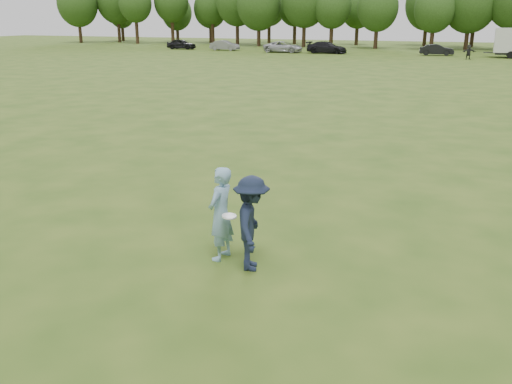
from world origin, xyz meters
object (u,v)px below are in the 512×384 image
thrower (221,214)px  car_c (283,47)px  car_b (225,45)px  car_f (437,50)px  defender (252,223)px  player_far_d (469,52)px  car_a (181,44)px  car_d (327,47)px

thrower → car_c: 62.20m
car_b → car_f: (27.54, 0.20, -0.01)m
defender → car_f: size_ratio=0.45×
defender → player_far_d: (2.52, 55.68, -0.10)m
car_b → car_f: bearing=-90.3°
thrower → car_c: thrower is taller
car_a → car_c: size_ratio=0.83×
car_a → car_b: (6.86, -0.29, -0.04)m
player_far_d → car_a: size_ratio=0.38×
car_b → car_d: 14.57m
car_b → thrower: bearing=-155.9°
car_d → car_f: size_ratio=1.27×
player_far_d → car_d: player_far_d is taller
player_far_d → car_f: (-3.65, 5.26, -0.13)m
car_a → car_b: bearing=-92.6°
thrower → car_b: 66.70m
car_a → car_d: size_ratio=0.82×
thrower → car_a: bearing=-145.7°
car_b → car_c: size_ratio=0.80×
car_b → car_c: 8.99m
car_a → car_c: car_a is taller
player_far_d → car_c: player_far_d is taller
player_far_d → car_c: 22.60m
thrower → car_a: 70.11m
thrower → car_a: (-34.82, 60.85, -0.20)m
player_far_d → car_a: player_far_d is taller
car_a → car_c: 15.83m
car_a → car_f: size_ratio=1.05×
car_b → car_c: bearing=-99.3°
player_far_d → car_d: size_ratio=0.31×
defender → car_b: (-28.66, 60.74, -0.22)m
car_c → car_d: 5.65m
player_far_d → car_a: (-38.04, 5.35, -0.08)m
defender → car_a: bearing=11.8°
defender → player_far_d: defender is taller
car_d → car_b: bearing=87.8°
car_f → thrower: bearing=174.9°
car_b → car_d: (14.53, -1.13, 0.07)m
thrower → car_d: size_ratio=0.36×
thrower → car_f: 60.76m
defender → car_a: 70.62m
thrower → defender: (0.70, -0.19, -0.02)m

